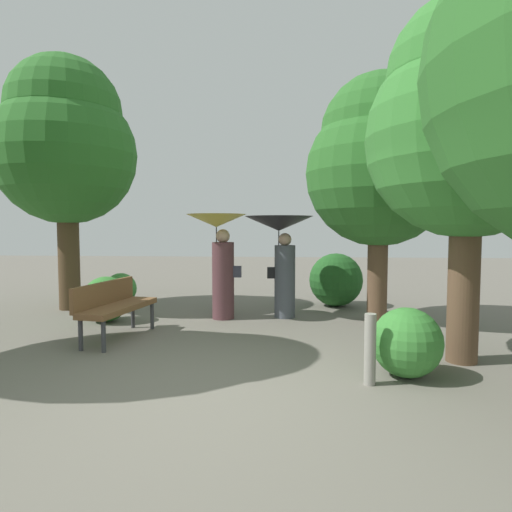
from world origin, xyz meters
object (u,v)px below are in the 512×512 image
object	(u,v)px
park_bench	(114,304)
tree_near_left	(66,142)
person_left	(220,247)
path_marker_post	(370,349)
tree_near_right	(379,161)
tree_mid_right	(469,118)
person_right	(281,242)

from	to	relation	value
park_bench	tree_near_left	world-z (taller)	tree_near_left
person_left	path_marker_post	xyz separation A→B (m)	(2.08, -3.10, -0.90)
tree_near_right	tree_mid_right	bearing A→B (deg)	-75.60
tree_mid_right	path_marker_post	bearing A→B (deg)	-145.32
person_left	path_marker_post	world-z (taller)	person_left
tree_near_left	park_bench	bearing A→B (deg)	-49.72
tree_near_left	person_left	bearing A→B (deg)	-11.66
tree_near_right	path_marker_post	size ratio (longest dim) A/B	5.71
tree_near_right	tree_mid_right	distance (m)	2.30
person_left	tree_near_left	distance (m)	3.79
path_marker_post	person_left	bearing A→B (deg)	123.80
person_right	path_marker_post	world-z (taller)	person_right
person_left	tree_mid_right	xyz separation A→B (m)	(3.32, -2.24, 1.63)
person_right	park_bench	xyz separation A→B (m)	(-2.38, -1.71, -0.86)
person_right	tree_mid_right	bearing A→B (deg)	-136.12
path_marker_post	tree_near_left	bearing A→B (deg)	144.28
tree_mid_right	tree_near_left	bearing A→B (deg)	155.94
tree_near_right	path_marker_post	world-z (taller)	tree_near_right
park_bench	tree_mid_right	bearing A→B (deg)	-89.96
tree_near_left	tree_near_right	size ratio (longest dim) A/B	1.17
tree_near_left	tree_near_right	world-z (taller)	tree_near_left
park_bench	tree_near_left	bearing A→B (deg)	49.21
person_left	person_right	world-z (taller)	person_left
tree_near_left	tree_near_right	bearing A→B (deg)	-6.39
tree_mid_right	park_bench	bearing A→B (deg)	171.11
person_left	tree_near_right	bearing A→B (deg)	-89.09
tree_near_left	tree_mid_right	xyz separation A→B (m)	(6.46, -2.89, -0.40)
person_left	person_right	size ratio (longest dim) A/B	1.02
person_left	path_marker_post	size ratio (longest dim) A/B	2.52
tree_near_left	path_marker_post	size ratio (longest dim) A/B	6.69
person_right	path_marker_post	distance (m)	3.59
tree_near_right	person_right	bearing A→B (deg)	172.95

